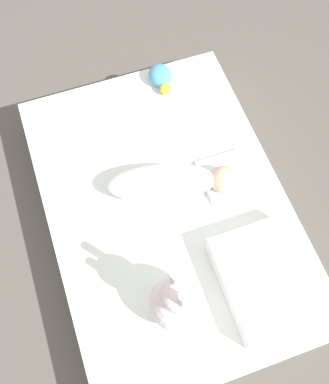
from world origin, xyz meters
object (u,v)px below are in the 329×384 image
Objects in this scene: bunny_plush at (178,301)px; turtle_plush at (161,77)px; pillow at (267,278)px; swaddled_baby at (170,182)px.

bunny_plush is 2.26× the size of turtle_plush.
pillow is at bearing 87.63° from bunny_plush.
swaddled_baby is 0.50m from pillow.
bunny_plush is (0.45, -0.13, 0.06)m from swaddled_baby.
pillow is 1.10× the size of bunny_plush.
swaddled_baby reaches higher than pillow.
swaddled_baby is at bearing 163.28° from bunny_plush.
bunny_plush reaches higher than pillow.
turtle_plush is at bearing -176.51° from pillow.
swaddled_baby is 3.31× the size of turtle_plush.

